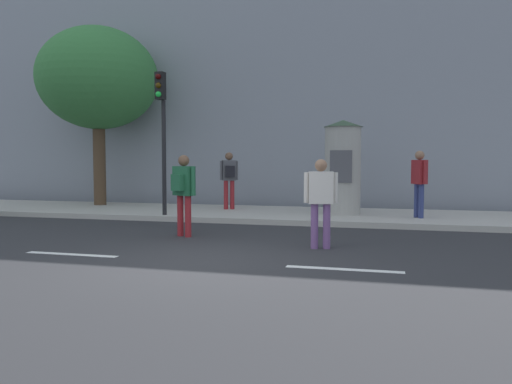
% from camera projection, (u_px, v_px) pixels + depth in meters
% --- Properties ---
extents(ground_plane, '(80.00, 80.00, 0.00)m').
position_uv_depth(ground_plane, '(198.00, 261.00, 8.38)').
color(ground_plane, '#2B2B2D').
extents(sidewalk_curb, '(36.00, 4.00, 0.15)m').
position_uv_depth(sidewalk_curb, '(285.00, 215.00, 15.12)').
color(sidewalk_curb, '#B2ADA3').
rests_on(sidewalk_curb, ground_plane).
extents(lane_markings, '(25.80, 0.16, 0.01)m').
position_uv_depth(lane_markings, '(198.00, 261.00, 8.38)').
color(lane_markings, silver).
rests_on(lane_markings, ground_plane).
extents(building_backdrop, '(36.00, 5.00, 10.41)m').
position_uv_depth(building_backdrop, '(312.00, 70.00, 19.64)').
color(building_backdrop, gray).
rests_on(building_backdrop, ground_plane).
extents(traffic_light, '(0.24, 0.45, 3.97)m').
position_uv_depth(traffic_light, '(162.00, 119.00, 14.08)').
color(traffic_light, black).
rests_on(traffic_light, sidewalk_curb).
extents(poster_column, '(1.12, 1.12, 2.69)m').
position_uv_depth(poster_column, '(343.00, 167.00, 14.48)').
color(poster_column, '#9E9B93').
rests_on(poster_column, sidewalk_curb).
extents(street_tree, '(4.11, 4.11, 6.13)m').
position_uv_depth(street_tree, '(98.00, 79.00, 17.49)').
color(street_tree, '#4C3826').
rests_on(street_tree, sidewalk_curb).
extents(pedestrian_tallest, '(0.63, 0.33, 1.70)m').
position_uv_depth(pedestrian_tallest, '(321.00, 196.00, 9.57)').
color(pedestrian_tallest, '#724C84').
rests_on(pedestrian_tallest, ground_plane).
extents(pedestrian_in_red_top, '(0.62, 0.50, 1.80)m').
position_uv_depth(pedestrian_in_red_top, '(183.00, 187.00, 11.13)').
color(pedestrian_in_red_top, maroon).
rests_on(pedestrian_in_red_top, ground_plane).
extents(pedestrian_with_bag, '(0.42, 0.54, 1.80)m').
position_uv_depth(pedestrian_with_bag, '(419.00, 178.00, 13.53)').
color(pedestrian_with_bag, navy).
rests_on(pedestrian_with_bag, sidewalk_curb).
extents(pedestrian_with_backpack, '(0.52, 0.50, 1.80)m').
position_uv_depth(pedestrian_with_backpack, '(229.00, 175.00, 15.98)').
color(pedestrian_with_backpack, maroon).
rests_on(pedestrian_with_backpack, sidewalk_curb).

